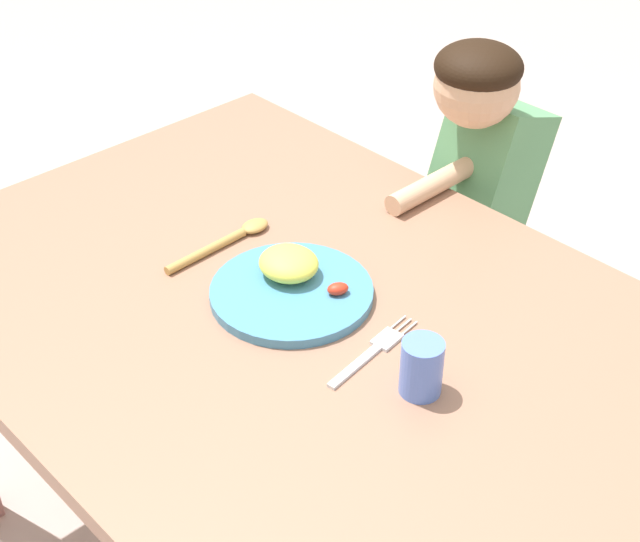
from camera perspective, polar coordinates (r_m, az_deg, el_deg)
The scene contains 6 objects.
dining_table at distance 1.54m, azimuth -0.96°, elevation -4.71°, with size 1.37×0.93×0.69m.
plate at distance 1.53m, azimuth -1.76°, elevation -0.84°, with size 0.27×0.27×0.06m.
fork at distance 1.42m, azimuth 3.24°, elevation -4.90°, with size 0.05×0.20×0.01m.
spoon at distance 1.66m, azimuth -5.59°, elevation 1.92°, with size 0.04×0.22×0.02m.
drinking_cup at distance 1.33m, azimuth 6.14°, elevation -5.89°, with size 0.06×0.06×0.09m, color #557AE3.
person at distance 2.01m, azimuth 9.65°, elevation 2.28°, with size 0.17×0.40×0.97m.
Camera 1 is at (0.87, -0.79, 1.62)m, focal length 52.58 mm.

